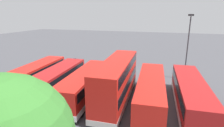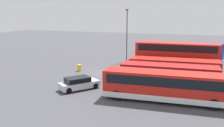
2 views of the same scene
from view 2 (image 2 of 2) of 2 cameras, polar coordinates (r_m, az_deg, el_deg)
ground_plane at (r=36.21m, az=-2.24°, el=-2.06°), size 140.00×140.00×0.00m
bus_single_deck_near_end at (r=42.43m, az=14.83°, el=1.82°), size 3.28×11.75×2.95m
bus_single_deck_second at (r=38.70m, az=14.83°, el=0.90°), size 3.38×11.56×2.95m
bus_double_decker_third at (r=35.09m, az=14.55°, el=1.21°), size 3.11×11.14×4.55m
bus_single_deck_fourth at (r=31.66m, az=13.93°, el=-1.39°), size 3.38×11.01×2.95m
bus_single_deck_fifth at (r=28.15m, az=12.86°, el=-2.96°), size 3.30×10.70×2.95m
bus_single_deck_sixth at (r=24.75m, az=11.85°, el=-4.93°), size 3.39×11.99×2.95m
box_truck_blue at (r=48.11m, az=19.88°, el=2.74°), size 4.53×7.90×3.20m
car_hatchback_silver at (r=28.45m, az=-7.64°, el=-4.53°), size 4.65×4.13×1.43m
lamp_post_tall at (r=43.83m, az=3.45°, el=7.30°), size 0.70×0.30×9.14m
waste_bin_yellow at (r=37.29m, az=-7.51°, el=-1.00°), size 0.60×0.60×0.95m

